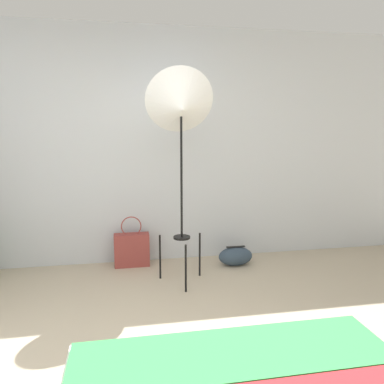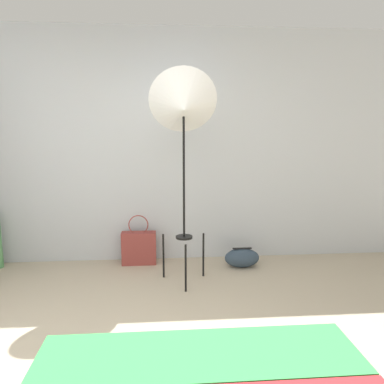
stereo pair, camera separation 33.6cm
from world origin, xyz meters
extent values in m
cube|color=#B7BCC1|center=(0.00, 2.39, 1.30)|extent=(8.00, 0.05, 2.60)
cube|color=green|center=(0.32, -0.19, 0.42)|extent=(1.59, 0.44, 0.04)
cylinder|color=black|center=(0.35, 1.45, 0.23)|extent=(0.02, 0.02, 0.46)
cylinder|color=black|center=(0.15, 1.80, 0.23)|extent=(0.02, 0.02, 0.46)
cylinder|color=black|center=(0.56, 1.80, 0.23)|extent=(0.02, 0.02, 0.46)
cylinder|color=black|center=(0.35, 1.69, 0.46)|extent=(0.17, 0.17, 0.02)
cylinder|color=black|center=(0.35, 1.69, 1.10)|extent=(0.02, 0.02, 1.27)
cone|color=white|center=(0.35, 1.69, 1.73)|extent=(0.66, 0.49, 0.70)
cube|color=brown|center=(-0.13, 2.21, 0.18)|extent=(0.38, 0.13, 0.37)
torus|color=brown|center=(-0.13, 2.21, 0.45)|extent=(0.22, 0.01, 0.22)
ellipsoid|color=#2D3D4C|center=(1.01, 2.02, 0.11)|extent=(0.38, 0.21, 0.21)
cube|color=black|center=(1.01, 2.02, 0.21)|extent=(0.21, 0.04, 0.01)
camera|label=1|loc=(-0.18, -1.81, 1.53)|focal=35.00mm
camera|label=2|loc=(0.15, -1.86, 1.53)|focal=35.00mm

